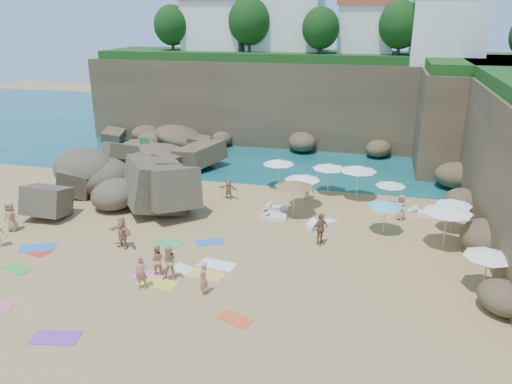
% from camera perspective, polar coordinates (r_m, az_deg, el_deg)
% --- Properties ---
extents(ground, '(120.00, 120.00, 0.00)m').
position_cam_1_polar(ground, '(29.04, -5.31, -5.33)').
color(ground, tan).
rests_on(ground, ground).
extents(seawater, '(120.00, 120.00, 0.00)m').
position_cam_1_polar(seawater, '(56.81, 4.79, 7.15)').
color(seawater, '#0C4751').
rests_on(seawater, ground).
extents(cliff_back, '(44.00, 8.00, 8.00)m').
position_cam_1_polar(cliff_back, '(50.91, 6.21, 10.24)').
color(cliff_back, brown).
rests_on(cliff_back, ground).
extents(cliff_corner, '(10.00, 12.00, 8.00)m').
position_cam_1_polar(cliff_corner, '(46.18, 24.15, 7.69)').
color(cliff_corner, brown).
rests_on(cliff_corner, ground).
extents(rock_promontory, '(12.00, 7.00, 2.00)m').
position_cam_1_polar(rock_promontory, '(47.02, -11.56, 4.18)').
color(rock_promontory, brown).
rests_on(rock_promontory, ground).
extents(clifftop_buildings, '(28.48, 9.48, 7.00)m').
position_cam_1_polar(clifftop_buildings, '(50.91, 7.79, 18.37)').
color(clifftop_buildings, white).
rests_on(clifftop_buildings, cliff_back).
extents(clifftop_trees, '(35.60, 23.82, 4.40)m').
position_cam_1_polar(clifftop_trees, '(44.48, 9.20, 18.17)').
color(clifftop_trees, '#11380F').
rests_on(clifftop_trees, ground).
extents(marina_masts, '(3.10, 0.10, 6.00)m').
position_cam_1_polar(marina_masts, '(61.11, -10.83, 10.62)').
color(marina_masts, white).
rests_on(marina_masts, ground).
extents(rock_outcrop, '(9.05, 6.97, 3.50)m').
position_cam_1_polar(rock_outcrop, '(34.10, -15.48, -2.10)').
color(rock_outcrop, brown).
rests_on(rock_outcrop, ground).
extents(flag_pole, '(0.77, 0.28, 4.01)m').
position_cam_1_polar(flag_pole, '(37.16, -12.91, 4.07)').
color(flag_pole, silver).
rests_on(flag_pole, ground).
extents(parasol_0, '(2.36, 2.36, 2.23)m').
position_cam_1_polar(parasol_0, '(35.84, 8.35, 2.95)').
color(parasol_0, silver).
rests_on(parasol_0, ground).
extents(parasol_1, '(2.32, 2.32, 2.20)m').
position_cam_1_polar(parasol_1, '(36.68, 2.59, 3.48)').
color(parasol_1, silver).
rests_on(parasol_1, ground).
extents(parasol_2, '(2.56, 2.56, 2.42)m').
position_cam_1_polar(parasol_2, '(35.06, 11.61, 2.67)').
color(parasol_2, silver).
rests_on(parasol_2, ground).
extents(parasol_3, '(1.97, 1.97, 1.87)m').
position_cam_1_polar(parasol_3, '(33.97, 15.15, 0.93)').
color(parasol_3, silver).
rests_on(parasol_3, ground).
extents(parasol_4, '(2.64, 2.64, 2.50)m').
position_cam_1_polar(parasol_4, '(28.91, 21.11, -1.81)').
color(parasol_4, silver).
rests_on(parasol_4, ground).
extents(parasol_6, '(2.50, 2.50, 2.37)m').
position_cam_1_polar(parasol_6, '(31.44, 4.37, 0.95)').
color(parasol_6, silver).
rests_on(parasol_6, ground).
extents(parasol_7, '(2.37, 2.37, 2.24)m').
position_cam_1_polar(parasol_7, '(33.11, 5.33, 1.69)').
color(parasol_7, silver).
rests_on(parasol_7, ground).
extents(parasol_8, '(2.10, 2.10, 1.98)m').
position_cam_1_polar(parasol_8, '(31.47, 21.72, -1.10)').
color(parasol_8, silver).
rests_on(parasol_8, ground).
extents(parasol_10, '(2.10, 2.10, 1.99)m').
position_cam_1_polar(parasol_10, '(29.97, 14.60, -1.31)').
color(parasol_10, silver).
rests_on(parasol_10, ground).
extents(parasol_11, '(2.21, 2.21, 2.09)m').
position_cam_1_polar(parasol_11, '(25.26, 25.05, -6.40)').
color(parasol_11, silver).
rests_on(parasol_11, ground).
extents(lounger_0, '(1.54, 0.53, 0.24)m').
position_cam_1_polar(lounger_0, '(31.56, 2.11, -2.91)').
color(lounger_0, white).
rests_on(lounger_0, ground).
extents(lounger_1, '(1.80, 0.99, 0.27)m').
position_cam_1_polar(lounger_1, '(31.98, 1.97, -2.57)').
color(lounger_1, silver).
rests_on(lounger_1, ground).
extents(lounger_2, '(2.11, 1.31, 0.31)m').
position_cam_1_polar(lounger_2, '(33.86, 15.09, -1.94)').
color(lounger_2, white).
rests_on(lounger_2, ground).
extents(lounger_3, '(1.59, 0.67, 0.24)m').
position_cam_1_polar(lounger_3, '(33.07, 2.37, -1.83)').
color(lounger_3, white).
rests_on(lounger_3, ground).
extents(lounger_4, '(1.96, 0.66, 0.30)m').
position_cam_1_polar(lounger_4, '(33.75, 18.60, -2.38)').
color(lounger_4, white).
rests_on(lounger_4, ground).
extents(lounger_5, '(1.81, 1.80, 0.30)m').
position_cam_1_polar(lounger_5, '(30.64, 7.46, -3.73)').
color(lounger_5, white).
rests_on(lounger_5, ground).
extents(towel_0, '(2.11, 1.61, 0.03)m').
position_cam_1_polar(towel_0, '(30.35, -23.71, -5.83)').
color(towel_0, '#2372BB').
rests_on(towel_0, ground).
extents(towel_3, '(1.73, 1.23, 0.03)m').
position_cam_1_polar(towel_3, '(28.35, -25.61, -7.94)').
color(towel_3, green).
rests_on(towel_3, ground).
extents(towel_4, '(1.97, 1.10, 0.03)m').
position_cam_1_polar(towel_4, '(24.84, -11.16, -10.17)').
color(towel_4, yellow).
rests_on(towel_4, ground).
extents(towel_5, '(2.00, 1.19, 0.03)m').
position_cam_1_polar(towel_5, '(26.10, -4.47, -8.29)').
color(towel_5, white).
rests_on(towel_5, ground).
extents(towel_6, '(2.02, 1.28, 0.03)m').
position_cam_1_polar(towel_6, '(22.28, -21.95, -15.17)').
color(towel_6, purple).
rests_on(towel_6, ground).
extents(towel_7, '(1.93, 1.35, 0.03)m').
position_cam_1_polar(towel_7, '(30.01, -23.90, -6.15)').
color(towel_7, red).
rests_on(towel_7, ground).
extents(towel_8, '(1.81, 1.40, 0.03)m').
position_cam_1_polar(towel_8, '(28.60, -5.25, -5.70)').
color(towel_8, blue).
rests_on(towel_8, ground).
extents(towel_9, '(1.75, 0.88, 0.03)m').
position_cam_1_polar(towel_9, '(25.56, -12.03, -9.34)').
color(towel_9, pink).
rests_on(towel_9, ground).
extents(towel_10, '(1.70, 1.25, 0.03)m').
position_cam_1_polar(towel_10, '(21.86, -2.45, -14.30)').
color(towel_10, '#DC5322').
rests_on(towel_10, ground).
extents(towel_11, '(1.81, 1.25, 0.03)m').
position_cam_1_polar(towel_11, '(28.84, -9.98, -5.71)').
color(towel_11, green).
rests_on(towel_11, ground).
extents(towel_12, '(1.94, 1.21, 0.03)m').
position_cam_1_polar(towel_12, '(25.24, -5.67, -9.36)').
color(towel_12, '#FBBA42').
rests_on(towel_12, ground).
extents(towel_13, '(1.81, 1.31, 0.03)m').
position_cam_1_polar(towel_13, '(25.79, -8.07, -8.80)').
color(towel_13, white).
rests_on(towel_13, ground).
extents(person_stand_1, '(0.84, 0.70, 1.58)m').
position_cam_1_polar(person_stand_1, '(25.29, -11.25, -7.62)').
color(person_stand_1, tan).
rests_on(person_stand_1, ground).
extents(person_stand_2, '(1.22, 1.07, 1.80)m').
position_cam_1_polar(person_stand_2, '(34.83, 5.93, 0.57)').
color(person_stand_2, '#D8AF7A').
rests_on(person_stand_2, ground).
extents(person_stand_3, '(1.05, 1.13, 1.86)m').
position_cam_1_polar(person_stand_3, '(28.11, 7.37, -4.20)').
color(person_stand_3, '#876343').
rests_on(person_stand_3, ground).
extents(person_stand_4, '(0.90, 0.75, 1.62)m').
position_cam_1_polar(person_stand_4, '(32.53, 16.24, -1.70)').
color(person_stand_4, tan).
rests_on(person_stand_4, ground).
extents(person_stand_5, '(1.39, 0.55, 1.46)m').
position_cam_1_polar(person_stand_5, '(34.84, -3.18, 0.36)').
color(person_stand_5, tan).
rests_on(person_stand_5, ground).
extents(person_stand_6, '(0.51, 0.66, 1.62)m').
position_cam_1_polar(person_stand_6, '(23.29, -6.06, -9.79)').
color(person_stand_6, tan).
rests_on(person_stand_6, ground).
extents(person_lie_2, '(0.93, 1.78, 0.47)m').
position_cam_1_polar(person_lie_2, '(33.20, -26.03, -3.62)').
color(person_lie_2, '#A07150').
rests_on(person_lie_2, ground).
extents(person_lie_3, '(2.10, 2.18, 0.47)m').
position_cam_1_polar(person_lie_3, '(28.74, -14.97, -5.71)').
color(person_lie_3, '#BB7562').
rests_on(person_lie_3, ground).
extents(person_lie_4, '(0.91, 1.71, 0.39)m').
position_cam_1_polar(person_lie_4, '(24.51, -12.85, -10.27)').
color(person_lie_4, '#AD6E56').
rests_on(person_lie_4, ground).
extents(person_lie_5, '(1.08, 1.88, 0.67)m').
position_cam_1_polar(person_lie_5, '(24.86, -9.74, -9.21)').
color(person_lie_5, tan).
rests_on(person_lie_5, ground).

